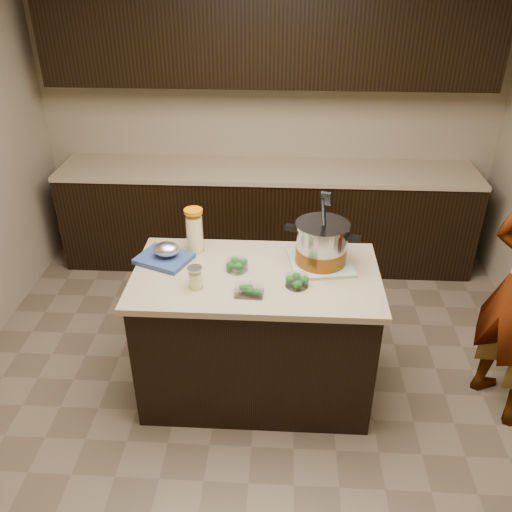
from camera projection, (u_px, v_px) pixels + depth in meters
The scene contains 12 objects.
ground_plane at pixel (256, 387), 3.64m from camera, with size 4.00×4.00×0.00m, color brown.
room_shell at pixel (256, 139), 2.78m from camera, with size 4.04×4.04×2.72m.
back_cabinets at pixel (267, 162), 4.67m from camera, with size 3.60×0.63×2.33m.
island at pixel (256, 334), 3.41m from camera, with size 1.46×0.81×0.90m.
dish_towel at pixel (320, 263), 3.28m from camera, with size 0.36×0.36×0.02m, color #659363.
stock_pot at pixel (321, 246), 3.22m from camera, with size 0.44×0.40×0.46m.
lemonade_pitcher at pixel (195, 232), 3.37m from camera, with size 0.15×0.15×0.28m.
mason_jar at pixel (195, 278), 3.03m from camera, with size 0.11×0.11×0.14m.
broccoli_tub_left at pixel (237, 266), 3.21m from camera, with size 0.14×0.14×0.06m.
broccoli_tub_right at pixel (297, 281), 3.06m from camera, with size 0.16×0.16×0.06m.
broccoli_tub_rect at pixel (249, 290), 2.99m from camera, with size 0.16×0.12×0.06m.
blue_tray at pixel (165, 255), 3.29m from camera, with size 0.38×0.34×0.12m.
Camera 1 is at (0.15, -2.69, 2.60)m, focal length 38.00 mm.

